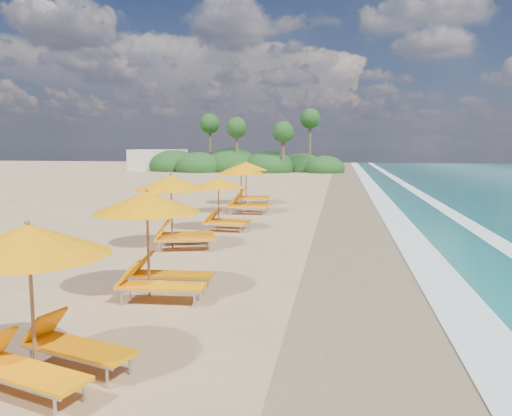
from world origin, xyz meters
The scene contains 11 objects.
ground centered at (0.00, 0.00, 0.00)m, with size 160.00×160.00×0.00m, color tan.
wet_sand centered at (4.00, 0.00, 0.01)m, with size 4.00×160.00×0.01m, color #8A7052.
surf_foam centered at (6.70, 0.00, 0.03)m, with size 4.00×160.00×0.01m.
station_0 centered at (-1.26, -10.93, 1.33)m, with size 2.98×2.90×2.38m.
station_1 centered at (-1.12, -6.78, 1.39)m, with size 2.78×2.60×2.47m.
station_2 centered at (-2.37, -1.60, 1.41)m, with size 3.16×3.08×2.51m.
station_3 centered at (-1.73, 2.07, 1.23)m, with size 2.45×2.29×2.19m.
station_4 centered at (-1.78, 7.12, 1.42)m, with size 2.76×2.55×2.54m.
station_5 centered at (-2.23, 10.79, 1.43)m, with size 3.13×3.02×2.55m.
treeline centered at (-9.94, 45.51, 1.00)m, with size 25.80×8.80×9.74m.
beach_building centered at (-22.00, 48.00, 1.40)m, with size 7.00×5.00×2.80m, color beige.
Camera 1 is at (2.93, -17.12, 3.43)m, focal length 34.53 mm.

